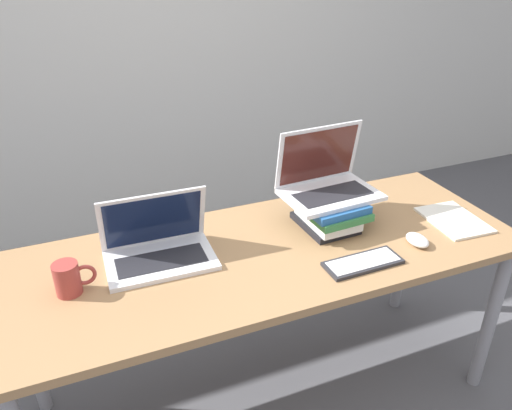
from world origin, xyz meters
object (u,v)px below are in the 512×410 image
at_px(laptop_on_books, 327,181).
at_px(mouse, 417,240).
at_px(laptop_left, 158,247).
at_px(notepad, 454,220).
at_px(wireless_keyboard, 363,263).
at_px(mug, 69,278).
at_px(book_stack, 328,212).

distance_m(laptop_on_books, mouse, 0.38).
height_order(laptop_left, mouse, laptop_left).
xyz_separation_m(laptop_left, notepad, (1.08, -0.17, -0.04)).
distance_m(laptop_left, wireless_keyboard, 0.67).
distance_m(wireless_keyboard, notepad, 0.49).
height_order(mouse, mug, mug).
xyz_separation_m(laptop_on_books, mouse, (0.21, -0.28, -0.14)).
relative_size(laptop_left, book_stack, 1.28).
distance_m(laptop_on_books, notepad, 0.51).
bearing_deg(laptop_on_books, notepad, -23.80).
relative_size(mouse, mug, 0.78).
distance_m(mouse, mug, 1.15).
bearing_deg(mug, wireless_keyboard, -13.05).
height_order(laptop_left, mug, laptop_left).
bearing_deg(laptop_left, book_stack, -2.26).
xyz_separation_m(mouse, mug, (-1.14, 0.17, 0.03)).
xyz_separation_m(laptop_on_books, wireless_keyboard, (-0.03, -0.31, -0.15)).
height_order(wireless_keyboard, mug, mug).
bearing_deg(laptop_left, wireless_keyboard, -25.24).
xyz_separation_m(book_stack, laptop_on_books, (0.01, 0.05, 0.10)).
bearing_deg(laptop_left, mug, -164.39).
xyz_separation_m(wireless_keyboard, notepad, (0.48, 0.11, -0.00)).
bearing_deg(mug, laptop_on_books, 6.43).
distance_m(laptop_left, mug, 0.30).
bearing_deg(notepad, mug, 176.09).
bearing_deg(mug, mouse, -8.68).
bearing_deg(laptop_on_books, book_stack, -105.59).
height_order(laptop_on_books, mug, laptop_on_books).
bearing_deg(laptop_on_books, mug, -173.57).
distance_m(book_stack, mouse, 0.33).
relative_size(wireless_keyboard, mouse, 2.72).
xyz_separation_m(laptop_left, laptop_on_books, (0.64, 0.02, 0.11)).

